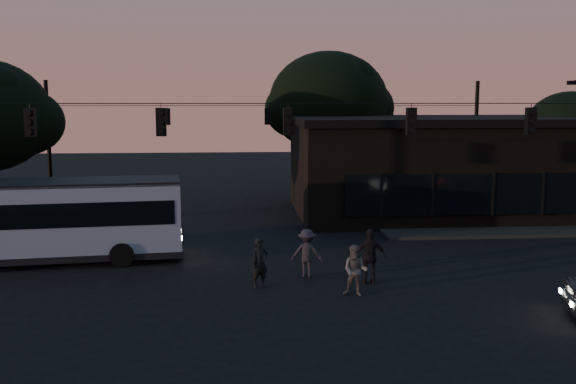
{
  "coord_description": "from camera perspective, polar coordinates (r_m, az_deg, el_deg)",
  "views": [
    {
      "loc": [
        -1.8,
        -19.03,
        6.3
      ],
      "look_at": [
        0.0,
        4.0,
        3.0
      ],
      "focal_mm": 40.0,
      "sensor_mm": 36.0,
      "label": 1
    }
  ],
  "objects": [
    {
      "name": "pedestrian_a",
      "position": [
        21.86,
        -2.51,
        -6.31
      ],
      "size": [
        0.73,
        0.62,
        1.7
      ],
      "primitive_type": "imported",
      "rotation": [
        0.0,
        0.0,
        0.4
      ],
      "color": "black",
      "rests_on": "ground"
    },
    {
      "name": "tree_right",
      "position": [
        42.02,
        23.75,
        5.18
      ],
      "size": [
        5.2,
        5.2,
        6.86
      ],
      "color": "black",
      "rests_on": "ground"
    },
    {
      "name": "signal_rig_near",
      "position": [
        23.17,
        0.0,
        3.55
      ],
      "size": [
        26.24,
        0.3,
        7.5
      ],
      "color": "black",
      "rests_on": "ground"
    },
    {
      "name": "pedestrian_b",
      "position": [
        21.04,
        6.01,
        -6.96
      ],
      "size": [
        0.99,
        0.89,
        1.68
      ],
      "primitive_type": "imported",
      "rotation": [
        0.0,
        0.0,
        -0.38
      ],
      "color": "#554E4D",
      "rests_on": "ground"
    },
    {
      "name": "ground",
      "position": [
        20.12,
        0.9,
        -10.11
      ],
      "size": [
        120.0,
        120.0,
        0.0
      ],
      "primitive_type": "plane",
      "color": "black",
      "rests_on": "ground"
    },
    {
      "name": "sidewalk_far_right",
      "position": [
        36.33,
        17.94,
        -2.13
      ],
      "size": [
        14.0,
        10.0,
        0.15
      ],
      "primitive_type": "cube",
      "color": "black",
      "rests_on": "ground"
    },
    {
      "name": "signal_rig_far",
      "position": [
        39.13,
        -1.83,
        5.06
      ],
      "size": [
        26.24,
        0.3,
        7.5
      ],
      "color": "black",
      "rests_on": "ground"
    },
    {
      "name": "tree_behind",
      "position": [
        41.44,
        3.61,
        7.97
      ],
      "size": [
        7.6,
        7.6,
        9.43
      ],
      "color": "black",
      "rests_on": "ground"
    },
    {
      "name": "pedestrian_c",
      "position": [
        22.44,
        7.31,
        -5.71
      ],
      "size": [
        1.16,
        0.55,
        1.91
      ],
      "primitive_type": "imported",
      "rotation": [
        0.0,
        0.0,
        3.06
      ],
      "color": "black",
      "rests_on": "ground"
    },
    {
      "name": "building",
      "position": [
        36.81,
        12.63,
        2.33
      ],
      "size": [
        15.4,
        10.41,
        5.4
      ],
      "color": "black",
      "rests_on": "ground"
    },
    {
      "name": "pedestrian_d",
      "position": [
        23.16,
        1.69,
        -5.44
      ],
      "size": [
        1.22,
        0.83,
        1.74
      ],
      "primitive_type": "imported",
      "rotation": [
        0.0,
        0.0,
        2.96
      ],
      "color": "black",
      "rests_on": "ground"
    },
    {
      "name": "bus",
      "position": [
        26.78,
        -21.78,
        -2.12
      ],
      "size": [
        11.64,
        3.89,
        3.22
      ],
      "rotation": [
        0.0,
        0.0,
        0.11
      ],
      "color": "gray",
      "rests_on": "ground"
    }
  ]
}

